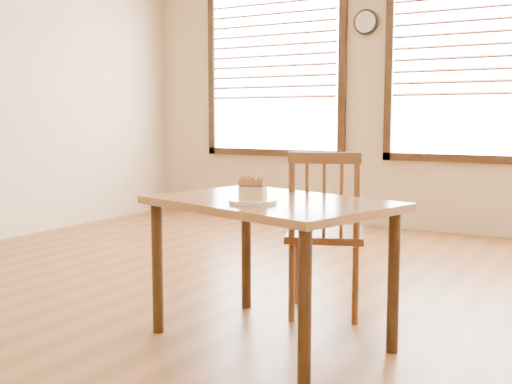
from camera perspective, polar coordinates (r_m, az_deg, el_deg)
ground at (r=3.23m, az=-2.85°, el=-14.51°), size 8.00×8.00×0.00m
window_left at (r=7.43m, az=1.59°, el=11.65°), size 1.76×0.10×1.96m
window_right at (r=6.66m, az=18.82°, el=11.87°), size 1.76×0.10×1.96m
wall_clock at (r=6.99m, az=9.74°, el=14.67°), size 0.26×0.05×0.26m
cafe_table_main at (r=3.28m, az=1.28°, el=-2.37°), size 1.37×1.09×0.75m
cafe_chair_main at (r=3.76m, az=6.15°, el=-3.60°), size 0.58×0.58×0.99m
plate at (r=3.12m, az=-0.28°, el=-0.84°), size 0.23×0.23×0.02m
cake_slice at (r=3.11m, az=-0.30°, el=0.35°), size 0.15×0.12×0.12m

